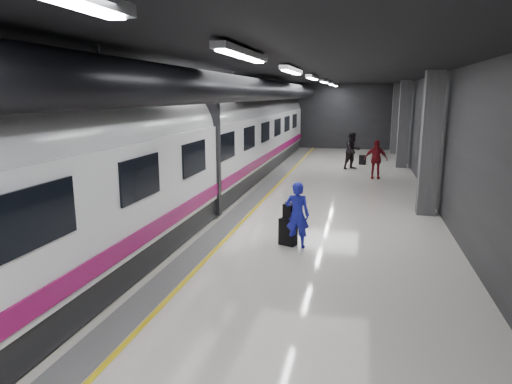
# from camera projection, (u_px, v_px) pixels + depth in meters

# --- Properties ---
(ground) EXTENTS (40.00, 40.00, 0.00)m
(ground) POSITION_uv_depth(u_px,v_px,m) (275.00, 221.00, 13.86)
(ground) COLOR silver
(ground) RESTS_ON ground
(platform_hall) EXTENTS (10.02, 40.02, 4.51)m
(platform_hall) POSITION_uv_depth(u_px,v_px,m) (273.00, 102.00, 14.09)
(platform_hall) COLOR black
(platform_hall) RESTS_ON ground
(train) EXTENTS (3.05, 38.00, 4.05)m
(train) POSITION_uv_depth(u_px,v_px,m) (173.00, 151.00, 14.15)
(train) COLOR black
(train) RESTS_ON ground
(traveler_main) EXTENTS (0.63, 0.43, 1.68)m
(traveler_main) POSITION_uv_depth(u_px,v_px,m) (297.00, 215.00, 11.36)
(traveler_main) COLOR #1C2CD3
(traveler_main) RESTS_ON ground
(suitcase_main) EXTENTS (0.49, 0.40, 0.69)m
(suitcase_main) POSITION_uv_depth(u_px,v_px,m) (288.00, 232.00, 11.63)
(suitcase_main) COLOR black
(suitcase_main) RESTS_ON ground
(shoulder_bag) EXTENTS (0.31, 0.27, 0.37)m
(shoulder_bag) POSITION_uv_depth(u_px,v_px,m) (288.00, 212.00, 11.52)
(shoulder_bag) COLOR black
(shoulder_bag) RESTS_ON suitcase_main
(traveler_far_a) EXTENTS (1.19, 1.16, 1.93)m
(traveler_far_a) POSITION_uv_depth(u_px,v_px,m) (353.00, 150.00, 23.48)
(traveler_far_a) COLOR black
(traveler_far_a) RESTS_ON ground
(traveler_far_b) EXTENTS (1.05, 0.47, 1.78)m
(traveler_far_b) POSITION_uv_depth(u_px,v_px,m) (376.00, 159.00, 20.81)
(traveler_far_b) COLOR maroon
(traveler_far_b) RESTS_ON ground
(suitcase_far) EXTENTS (0.39, 0.30, 0.52)m
(suitcase_far) POSITION_uv_depth(u_px,v_px,m) (363.00, 160.00, 25.12)
(suitcase_far) COLOR black
(suitcase_far) RESTS_ON ground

